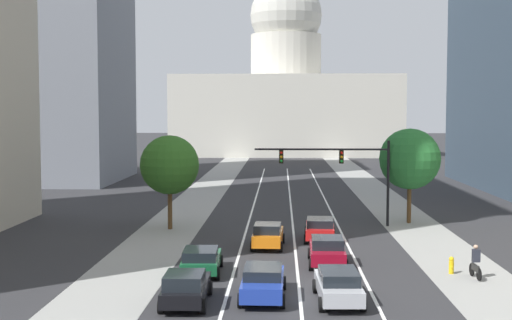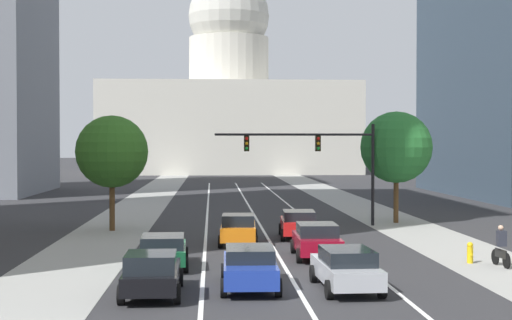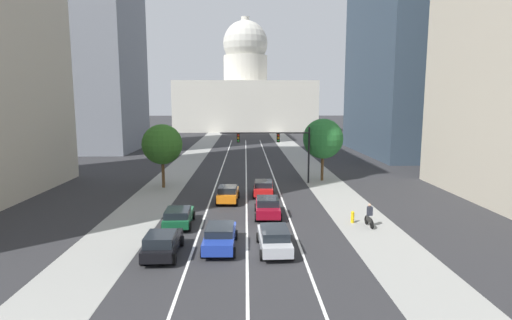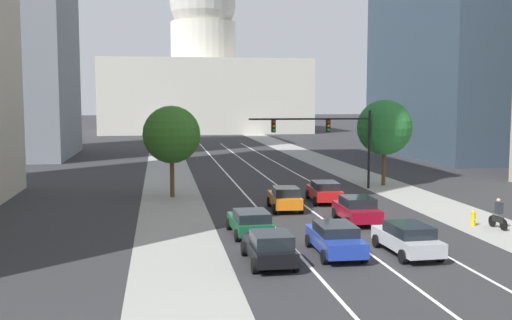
{
  "view_description": "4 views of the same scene",
  "coord_description": "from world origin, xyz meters",
  "px_view_note": "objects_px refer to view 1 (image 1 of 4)",
  "views": [
    {
      "loc": [
        -0.85,
        -31.2,
        8.38
      ],
      "look_at": [
        -2.8,
        21.67,
        4.66
      ],
      "focal_mm": 48.5,
      "sensor_mm": 36.0,
      "label": 1
    },
    {
      "loc": [
        -2.97,
        -27.36,
        5.1
      ],
      "look_at": [
        -0.73,
        11.63,
        4.24
      ],
      "focal_mm": 53.66,
      "sensor_mm": 36.0,
      "label": 2
    },
    {
      "loc": [
        -0.07,
        -24.66,
        9.02
      ],
      "look_at": [
        1.08,
        19.16,
        2.65
      ],
      "focal_mm": 28.21,
      "sensor_mm": 36.0,
      "label": 3
    },
    {
      "loc": [
        -9.66,
        -27.87,
        7.26
      ],
      "look_at": [
        -2.35,
        18.57,
        2.52
      ],
      "focal_mm": 43.22,
      "sensor_mm": 36.0,
      "label": 4
    }
  ],
  "objects_px": {
    "car_green": "(201,260)",
    "fire_hydrant": "(451,265)",
    "car_crimson": "(327,250)",
    "car_red": "(320,229)",
    "capitol_building": "(286,98)",
    "cyclist": "(476,262)",
    "car_silver": "(338,285)",
    "street_tree_mid_left": "(170,165)",
    "car_blue": "(263,281)",
    "traffic_signal_mast": "(343,165)",
    "street_tree_near_right": "(410,159)",
    "car_black": "(186,287)",
    "car_orange": "(268,235)"
  },
  "relations": [
    {
      "from": "car_green",
      "to": "fire_hydrant",
      "type": "relative_size",
      "value": 4.75
    },
    {
      "from": "car_crimson",
      "to": "car_red",
      "type": "relative_size",
      "value": 1.02
    },
    {
      "from": "capitol_building",
      "to": "car_red",
      "type": "relative_size",
      "value": 10.1
    },
    {
      "from": "car_green",
      "to": "cyclist",
      "type": "bearing_deg",
      "value": -94.2
    },
    {
      "from": "car_red",
      "to": "car_silver",
      "type": "bearing_deg",
      "value": -177.13
    },
    {
      "from": "car_crimson",
      "to": "street_tree_mid_left",
      "type": "distance_m",
      "value": 15.74
    },
    {
      "from": "car_silver",
      "to": "cyclist",
      "type": "distance_m",
      "value": 8.57
    },
    {
      "from": "capitol_building",
      "to": "car_blue",
      "type": "relative_size",
      "value": 9.27
    },
    {
      "from": "traffic_signal_mast",
      "to": "street_tree_near_right",
      "type": "relative_size",
      "value": 1.38
    },
    {
      "from": "car_red",
      "to": "street_tree_near_right",
      "type": "distance_m",
      "value": 11.04
    },
    {
      "from": "car_black",
      "to": "car_blue",
      "type": "bearing_deg",
      "value": -71.07
    },
    {
      "from": "car_blue",
      "to": "car_red",
      "type": "bearing_deg",
      "value": -12.25
    },
    {
      "from": "car_blue",
      "to": "car_silver",
      "type": "bearing_deg",
      "value": -97.85
    },
    {
      "from": "fire_hydrant",
      "to": "street_tree_near_right",
      "type": "distance_m",
      "value": 17.02
    },
    {
      "from": "car_green",
      "to": "street_tree_mid_left",
      "type": "relative_size",
      "value": 0.64
    },
    {
      "from": "car_blue",
      "to": "car_silver",
      "type": "xyz_separation_m",
      "value": [
        3.32,
        -0.52,
        0.0
      ]
    },
    {
      "from": "car_black",
      "to": "car_blue",
      "type": "relative_size",
      "value": 0.94
    },
    {
      "from": "capitol_building",
      "to": "car_black",
      "type": "distance_m",
      "value": 109.21
    },
    {
      "from": "cyclist",
      "to": "car_orange",
      "type": "bearing_deg",
      "value": 50.53
    },
    {
      "from": "car_green",
      "to": "street_tree_near_right",
      "type": "bearing_deg",
      "value": -41.15
    },
    {
      "from": "car_red",
      "to": "street_tree_mid_left",
      "type": "height_order",
      "value": "street_tree_mid_left"
    },
    {
      "from": "car_orange",
      "to": "car_blue",
      "type": "relative_size",
      "value": 0.9
    },
    {
      "from": "car_red",
      "to": "car_green",
      "type": "bearing_deg",
      "value": 147.8
    },
    {
      "from": "cyclist",
      "to": "street_tree_near_right",
      "type": "bearing_deg",
      "value": -3.71
    },
    {
      "from": "car_black",
      "to": "traffic_signal_mast",
      "type": "distance_m",
      "value": 23.15
    },
    {
      "from": "street_tree_near_right",
      "to": "fire_hydrant",
      "type": "bearing_deg",
      "value": -92.85
    },
    {
      "from": "car_green",
      "to": "car_black",
      "type": "height_order",
      "value": "car_black"
    },
    {
      "from": "car_green",
      "to": "fire_hydrant",
      "type": "distance_m",
      "value": 12.93
    },
    {
      "from": "car_red",
      "to": "fire_hydrant",
      "type": "distance_m",
      "value": 10.99
    },
    {
      "from": "car_black",
      "to": "traffic_signal_mast",
      "type": "bearing_deg",
      "value": -22.92
    },
    {
      "from": "car_silver",
      "to": "street_tree_mid_left",
      "type": "xyz_separation_m",
      "value": [
        -10.44,
        18.58,
        3.82
      ]
    },
    {
      "from": "car_silver",
      "to": "car_red",
      "type": "height_order",
      "value": "car_red"
    },
    {
      "from": "car_red",
      "to": "fire_hydrant",
      "type": "bearing_deg",
      "value": -142.25
    },
    {
      "from": "car_orange",
      "to": "car_blue",
      "type": "bearing_deg",
      "value": -177.37
    },
    {
      "from": "car_blue",
      "to": "car_red",
      "type": "relative_size",
      "value": 1.09
    },
    {
      "from": "car_crimson",
      "to": "fire_hydrant",
      "type": "height_order",
      "value": "car_crimson"
    },
    {
      "from": "car_orange",
      "to": "traffic_signal_mast",
      "type": "height_order",
      "value": "traffic_signal_mast"
    },
    {
      "from": "car_blue",
      "to": "street_tree_mid_left",
      "type": "bearing_deg",
      "value": 22.55
    },
    {
      "from": "car_silver",
      "to": "car_crimson",
      "type": "bearing_deg",
      "value": -2.07
    },
    {
      "from": "car_black",
      "to": "street_tree_near_right",
      "type": "xyz_separation_m",
      "value": [
        13.74,
        22.65,
        4.05
      ]
    },
    {
      "from": "car_black",
      "to": "car_silver",
      "type": "distance_m",
      "value": 6.67
    },
    {
      "from": "capitol_building",
      "to": "street_tree_mid_left",
      "type": "xyz_separation_m",
      "value": [
        -8.78,
        -89.37,
        -6.4
      ]
    },
    {
      "from": "car_crimson",
      "to": "traffic_signal_mast",
      "type": "xyz_separation_m",
      "value": [
        2.01,
        13.05,
        3.7
      ]
    },
    {
      "from": "car_crimson",
      "to": "cyclist",
      "type": "bearing_deg",
      "value": -110.33
    },
    {
      "from": "car_green",
      "to": "car_silver",
      "type": "height_order",
      "value": "car_silver"
    },
    {
      "from": "car_orange",
      "to": "car_silver",
      "type": "height_order",
      "value": "car_orange"
    },
    {
      "from": "car_green",
      "to": "capitol_building",
      "type": "bearing_deg",
      "value": -4.78
    },
    {
      "from": "car_red",
      "to": "fire_hydrant",
      "type": "height_order",
      "value": "car_red"
    },
    {
      "from": "car_crimson",
      "to": "cyclist",
      "type": "relative_size",
      "value": 2.54
    },
    {
      "from": "car_red",
      "to": "capitol_building",
      "type": "bearing_deg",
      "value": 3.85
    }
  ]
}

